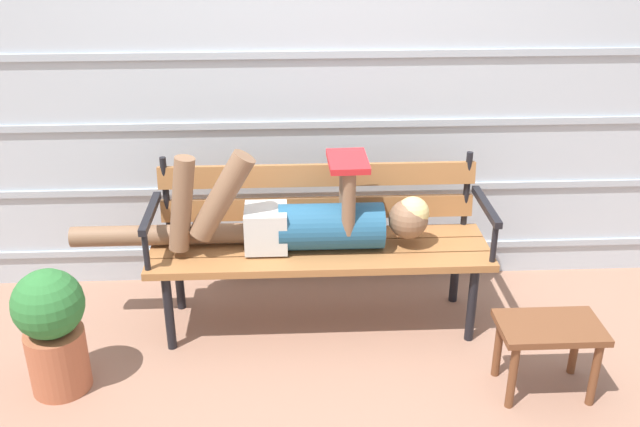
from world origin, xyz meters
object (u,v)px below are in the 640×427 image
object	(u,v)px
reclining_person	(297,220)
footstool	(549,338)
park_bench	(319,234)
potted_plant	(52,327)

from	to	relation	value
reclining_person	footstool	distance (m)	1.24
park_bench	reclining_person	size ratio (longest dim) A/B	0.95
reclining_person	potted_plant	size ratio (longest dim) A/B	2.96
park_bench	potted_plant	distance (m)	1.28
footstool	potted_plant	bearing A→B (deg)	176.81
park_bench	potted_plant	world-z (taller)	park_bench
footstool	potted_plant	world-z (taller)	potted_plant
park_bench	footstool	distance (m)	1.16
park_bench	reclining_person	world-z (taller)	reclining_person
reclining_person	footstool	xyz separation A→B (m)	(1.06, -0.57, -0.31)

